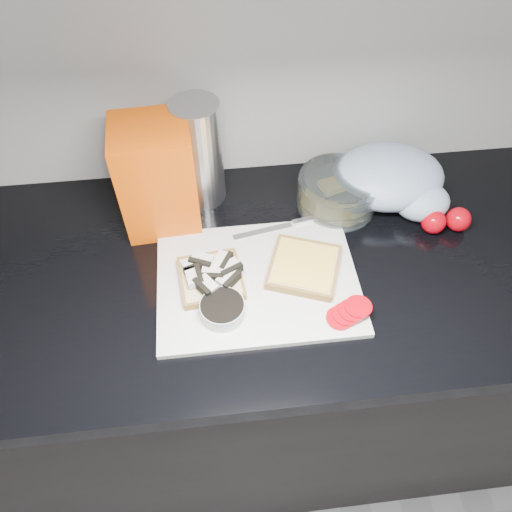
{
  "coord_description": "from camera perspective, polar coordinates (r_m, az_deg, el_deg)",
  "views": [
    {
      "loc": [
        -0.21,
        0.56,
        1.71
      ],
      "look_at": [
        -0.14,
        1.18,
        0.95
      ],
      "focal_mm": 35.0,
      "sensor_mm": 36.0,
      "label": 1
    }
  ],
  "objects": [
    {
      "name": "seed_tub",
      "position": [
        0.94,
        -3.85,
        -6.21
      ],
      "size": [
        0.09,
        0.09,
        0.04
      ],
      "color": "#ADB2B2",
      "rests_on": "countertop"
    },
    {
      "name": "cutting_board",
      "position": [
        1.0,
        0.2,
        -2.91
      ],
      "size": [
        0.4,
        0.3,
        0.01
      ],
      "primitive_type": "cube",
      "color": "silver",
      "rests_on": "countertop"
    },
    {
      "name": "whole_tomatoes",
      "position": [
        1.16,
        20.89,
        3.81
      ],
      "size": [
        0.11,
        0.05,
        0.05
      ],
      "rotation": [
        0.0,
        0.0,
        0.33
      ],
      "color": "#B0040E",
      "rests_on": "countertop"
    },
    {
      "name": "knife",
      "position": [
        1.09,
        3.64,
        3.58
      ],
      "size": [
        0.2,
        0.05,
        0.01
      ],
      "rotation": [
        0.0,
        0.0,
        0.19
      ],
      "color": "silver",
      "rests_on": "cutting_board"
    },
    {
      "name": "bread_left",
      "position": [
        0.99,
        -5.19,
        -2.31
      ],
      "size": [
        0.14,
        0.14,
        0.04
      ],
      "rotation": [
        0.0,
        0.0,
        0.1
      ],
      "color": "beige",
      "rests_on": "cutting_board"
    },
    {
      "name": "bread_bag",
      "position": [
        1.06,
        -11.22,
        8.86
      ],
      "size": [
        0.16,
        0.15,
        0.24
      ],
      "primitive_type": "cube",
      "rotation": [
        0.0,
        0.0,
        0.06
      ],
      "color": "#DF4403",
      "rests_on": "countertop"
    },
    {
      "name": "base_cabinet",
      "position": [
        1.45,
        5.31,
        -11.85
      ],
      "size": [
        3.5,
        0.6,
        0.86
      ],
      "primitive_type": "cube",
      "color": "black",
      "rests_on": "ground"
    },
    {
      "name": "glass_bowl",
      "position": [
        1.15,
        9.29,
        7.23
      ],
      "size": [
        0.18,
        0.18,
        0.08
      ],
      "rotation": [
        0.0,
        0.0,
        0.31
      ],
      "color": "silver",
      "rests_on": "countertop"
    },
    {
      "name": "countertop",
      "position": [
        1.07,
        7.03,
        -0.72
      ],
      "size": [
        3.5,
        0.64,
        0.04
      ],
      "primitive_type": "cube",
      "color": "black",
      "rests_on": "base_cabinet"
    },
    {
      "name": "steel_canister",
      "position": [
        1.1,
        -6.53,
        11.56
      ],
      "size": [
        0.1,
        0.1,
        0.25
      ],
      "primitive_type": "cylinder",
      "color": "silver",
      "rests_on": "countertop"
    },
    {
      "name": "grocery_bag",
      "position": [
        1.18,
        15.35,
        8.4
      ],
      "size": [
        0.26,
        0.23,
        0.11
      ],
      "rotation": [
        0.0,
        0.0,
        -0.02
      ],
      "color": "#ADBED4",
      "rests_on": "countertop"
    },
    {
      "name": "bread_right",
      "position": [
        1.01,
        5.52,
        -1.26
      ],
      "size": [
        0.18,
        0.18,
        0.02
      ],
      "rotation": [
        0.0,
        0.0,
        -0.36
      ],
      "color": "beige",
      "rests_on": "cutting_board"
    },
    {
      "name": "tomato_slices",
      "position": [
        0.96,
        10.58,
        -6.37
      ],
      "size": [
        0.1,
        0.07,
        0.02
      ],
      "rotation": [
        0.0,
        0.0,
        -0.12
      ],
      "color": "#B0040E",
      "rests_on": "cutting_board"
    },
    {
      "name": "tub_lid",
      "position": [
        1.07,
        0.1,
        1.23
      ],
      "size": [
        0.13,
        0.13,
        0.01
      ],
      "primitive_type": "cylinder",
      "rotation": [
        0.0,
        0.0,
        0.31
      ],
      "color": "white",
      "rests_on": "countertop"
    }
  ]
}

